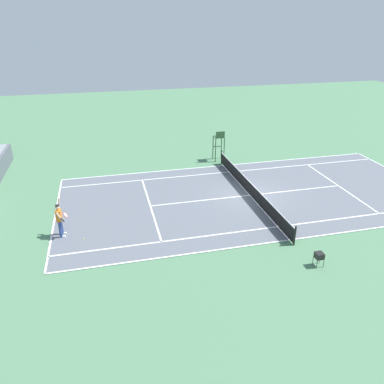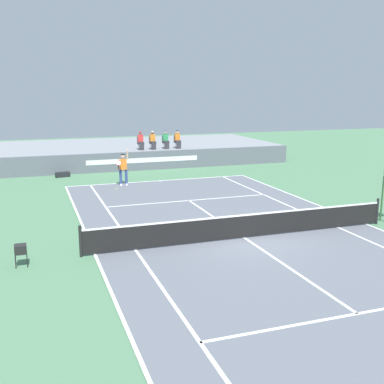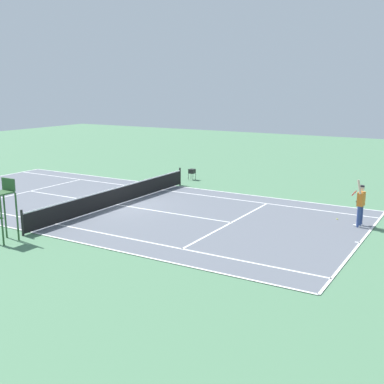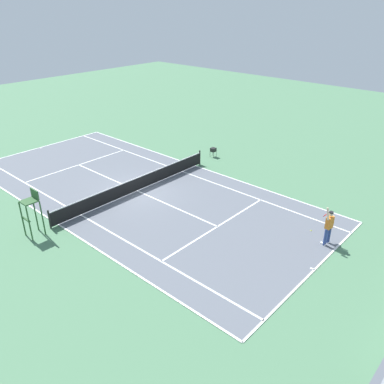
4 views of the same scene
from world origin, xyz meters
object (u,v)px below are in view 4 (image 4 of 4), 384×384
Objects in this scene: tennis_player at (329,226)px; umpire_chair at (32,208)px; tennis_ball at (311,231)px; ball_hopper at (213,150)px.

umpire_chair reaches higher than tennis_player.
tennis_ball is at bearing -119.28° from tennis_player.
ball_hopper is (-14.52, -0.25, -0.98)m from umpire_chair.
ball_hopper is (-4.89, -10.52, 0.54)m from tennis_ball.
umpire_chair reaches higher than tennis_ball.
umpire_chair is (9.02, -11.34, 0.56)m from tennis_player.
tennis_player is at bearing 128.52° from umpire_chair.
tennis_ball is 14.15m from umpire_chair.
tennis_player is at bearing 60.72° from tennis_ball.
umpire_chair reaches higher than ball_hopper.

